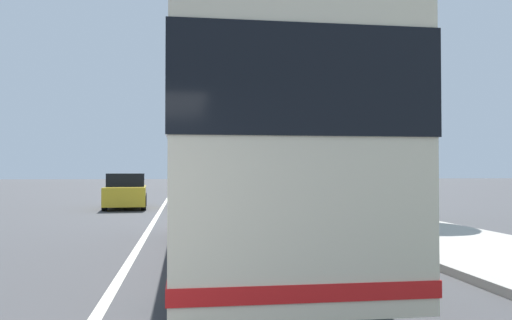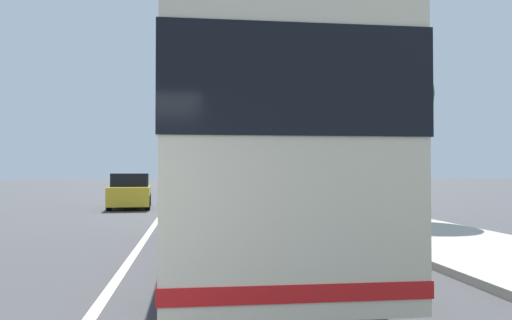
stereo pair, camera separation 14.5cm
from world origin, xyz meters
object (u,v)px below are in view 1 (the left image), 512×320
object	(u,v)px
car_oncoming	(126,192)
car_behind_bus	(198,182)
roadside_tree_mid_block	(384,97)
utility_pole	(328,129)
coach_bus	(242,156)

from	to	relation	value
car_oncoming	car_behind_bus	world-z (taller)	car_oncoming
roadside_tree_mid_block	car_behind_bus	bearing A→B (deg)	10.06
roadside_tree_mid_block	utility_pole	xyz separation A→B (m)	(3.32, 0.99, -0.80)
car_oncoming	car_behind_bus	distance (m)	23.28
roadside_tree_mid_block	utility_pole	size ratio (longest dim) A/B	0.85
utility_pole	roadside_tree_mid_block	bearing A→B (deg)	-163.41
coach_bus	roadside_tree_mid_block	bearing A→B (deg)	-40.20
car_oncoming	utility_pole	distance (m)	9.64
car_behind_bus	utility_pole	xyz separation A→B (m)	(-27.19, -4.42, 2.64)
coach_bus	car_oncoming	size ratio (longest dim) A/B	2.43
coach_bus	utility_pole	size ratio (longest dim) A/B	1.56
car_behind_bus	roadside_tree_mid_block	bearing A→B (deg)	-170.36
car_behind_bus	roadside_tree_mid_block	size ratio (longest dim) A/B	0.80
coach_bus	utility_pole	world-z (taller)	utility_pole
car_behind_bus	roadside_tree_mid_block	world-z (taller)	roadside_tree_mid_block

